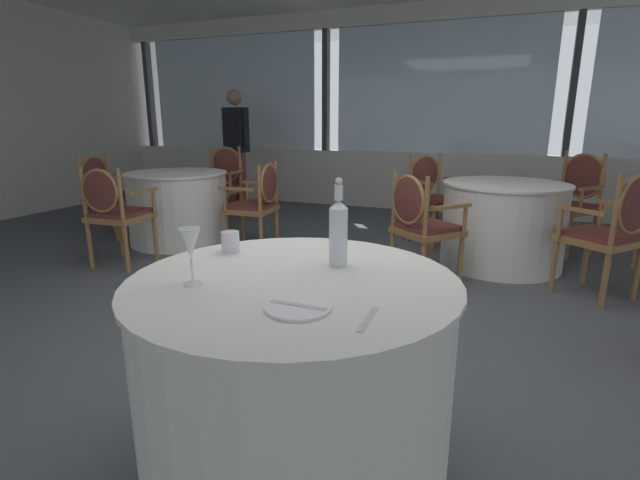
# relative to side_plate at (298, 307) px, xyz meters

# --- Properties ---
(ground_plane) EXTENTS (15.17, 15.17, 0.00)m
(ground_plane) POSITION_rel_side_plate_xyz_m (-0.43, 1.39, -0.77)
(ground_plane) COLOR #4C5156
(window_wall_far) EXTENTS (10.70, 0.14, 2.87)m
(window_wall_far) POSITION_rel_side_plate_xyz_m (-0.43, 5.77, 0.37)
(window_wall_far) COLOR beige
(window_wall_far) RESTS_ON ground_plane
(foreground_table) EXTENTS (1.19, 1.19, 0.77)m
(foreground_table) POSITION_rel_side_plate_xyz_m (-0.13, 0.24, -0.39)
(foreground_table) COLOR silver
(foreground_table) RESTS_ON ground_plane
(side_plate) EXTENTS (0.21, 0.21, 0.01)m
(side_plate) POSITION_rel_side_plate_xyz_m (0.00, 0.00, 0.00)
(side_plate) COLOR white
(side_plate) RESTS_ON foreground_table
(butter_knife) EXTENTS (0.18, 0.02, 0.00)m
(butter_knife) POSITION_rel_side_plate_xyz_m (0.00, 0.00, 0.01)
(butter_knife) COLOR silver
(butter_knife) RESTS_ON foreground_table
(dinner_fork) EXTENTS (0.02, 0.18, 0.00)m
(dinner_fork) POSITION_rel_side_plate_xyz_m (0.22, -0.00, -0.00)
(dinner_fork) COLOR silver
(dinner_fork) RESTS_ON foreground_table
(water_bottle) EXTENTS (0.07, 0.07, 0.34)m
(water_bottle) POSITION_rel_side_plate_xyz_m (-0.03, 0.46, 0.13)
(water_bottle) COLOR white
(water_bottle) RESTS_ON foreground_table
(wine_glass) EXTENTS (0.08, 0.08, 0.20)m
(wine_glass) POSITION_rel_side_plate_xyz_m (-0.42, 0.06, 0.14)
(wine_glass) COLOR white
(wine_glass) RESTS_ON foreground_table
(water_tumbler) EXTENTS (0.08, 0.08, 0.09)m
(water_tumbler) POSITION_rel_side_plate_xyz_m (-0.53, 0.46, 0.04)
(water_tumbler) COLOR white
(water_tumbler) RESTS_ON foreground_table
(background_table_0) EXTENTS (1.10, 1.10, 0.77)m
(background_table_0) POSITION_rel_side_plate_xyz_m (0.57, 3.30, -0.39)
(background_table_0) COLOR silver
(background_table_0) RESTS_ON ground_plane
(dining_chair_0_0) EXTENTS (0.65, 0.66, 0.96)m
(dining_chair_0_0) POSITION_rel_side_plate_xyz_m (-0.18, 3.93, -0.21)
(dining_chair_0_0) COLOR olive
(dining_chair_0_0) RESTS_ON ground_plane
(dining_chair_0_1) EXTENTS (0.66, 0.65, 0.91)m
(dining_chair_0_1) POSITION_rel_side_plate_xyz_m (-0.06, 2.56, -0.24)
(dining_chair_0_1) COLOR olive
(dining_chair_0_1) RESTS_ON ground_plane
(dining_chair_0_2) EXTENTS (0.65, 0.66, 0.97)m
(dining_chair_0_2) POSITION_rel_side_plate_xyz_m (1.32, 2.67, -0.20)
(dining_chair_0_2) COLOR olive
(dining_chair_0_2) RESTS_ON ground_plane
(dining_chair_0_3) EXTENTS (0.66, 0.65, 1.01)m
(dining_chair_0_3) POSITION_rel_side_plate_xyz_m (1.20, 4.05, -0.19)
(dining_chair_0_3) COLOR olive
(dining_chair_0_3) RESTS_ON ground_plane
(background_table_1) EXTENTS (1.08, 1.08, 0.77)m
(background_table_1) POSITION_rel_side_plate_xyz_m (-2.75, 2.91, -0.39)
(background_table_1) COLOR silver
(background_table_1) RESTS_ON ground_plane
(dining_chair_1_0) EXTENTS (0.56, 0.49, 0.99)m
(dining_chair_1_0) POSITION_rel_side_plate_xyz_m (-2.81, 3.88, -0.20)
(dining_chair_1_0) COLOR olive
(dining_chair_1_0) RESTS_ON ground_plane
(dining_chair_1_1) EXTENTS (0.49, 0.56, 0.93)m
(dining_chair_1_1) POSITION_rel_side_plate_xyz_m (-3.71, 2.86, -0.23)
(dining_chair_1_1) COLOR olive
(dining_chair_1_1) RESTS_ON ground_plane
(dining_chair_1_2) EXTENTS (0.56, 0.49, 0.92)m
(dining_chair_1_2) POSITION_rel_side_plate_xyz_m (-2.69, 1.95, -0.22)
(dining_chair_1_2) COLOR olive
(dining_chair_1_2) RESTS_ON ground_plane
(dining_chair_1_3) EXTENTS (0.49, 0.56, 0.90)m
(dining_chair_1_3) POSITION_rel_side_plate_xyz_m (-1.79, 2.97, -0.25)
(dining_chair_1_3) COLOR olive
(dining_chair_1_3) RESTS_ON ground_plane
(diner_person_0) EXTENTS (0.51, 0.30, 1.74)m
(diner_person_0) POSITION_rel_side_plate_xyz_m (-3.19, 4.89, 0.22)
(diner_person_0) COLOR brown
(diner_person_0) RESTS_ON ground_plane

